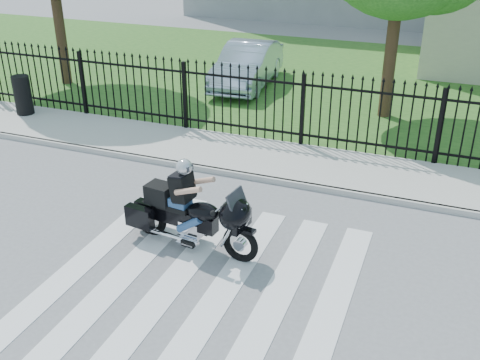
% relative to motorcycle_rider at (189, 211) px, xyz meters
% --- Properties ---
extents(ground, '(120.00, 120.00, 0.00)m').
position_rel_motorcycle_rider_xyz_m(ground, '(0.61, -1.25, -0.66)').
color(ground, slate).
rests_on(ground, ground).
extents(crosswalk, '(5.00, 5.50, 0.01)m').
position_rel_motorcycle_rider_xyz_m(crosswalk, '(0.61, -1.25, -0.65)').
color(crosswalk, silver).
rests_on(crosswalk, ground).
extents(sidewalk, '(40.00, 2.00, 0.12)m').
position_rel_motorcycle_rider_xyz_m(sidewalk, '(0.61, 3.75, -0.60)').
color(sidewalk, '#ADAAA3').
rests_on(sidewalk, ground).
extents(curb, '(40.00, 0.12, 0.12)m').
position_rel_motorcycle_rider_xyz_m(curb, '(0.61, 2.75, -0.60)').
color(curb, '#ADAAA3').
rests_on(curb, ground).
extents(grass_strip, '(40.00, 12.00, 0.02)m').
position_rel_motorcycle_rider_xyz_m(grass_strip, '(0.61, 10.75, -0.65)').
color(grass_strip, '#28561D').
rests_on(grass_strip, ground).
extents(iron_fence, '(26.00, 0.04, 1.80)m').
position_rel_motorcycle_rider_xyz_m(iron_fence, '(0.61, 4.75, 0.24)').
color(iron_fence, black).
rests_on(iron_fence, ground).
extents(motorcycle_rider, '(2.43, 0.96, 1.61)m').
position_rel_motorcycle_rider_xyz_m(motorcycle_rider, '(0.00, 0.00, 0.00)').
color(motorcycle_rider, black).
rests_on(motorcycle_rider, ground).
extents(parked_car, '(1.70, 4.12, 1.33)m').
position_rel_motorcycle_rider_xyz_m(parked_car, '(-2.36, 9.06, 0.02)').
color(parked_car, '#AAB8D6').
rests_on(parked_car, grass_strip).
extents(litter_bin, '(0.58, 0.58, 1.03)m').
position_rel_motorcycle_rider_xyz_m(litter_bin, '(-6.91, 4.13, -0.02)').
color(litter_bin, black).
rests_on(litter_bin, sidewalk).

